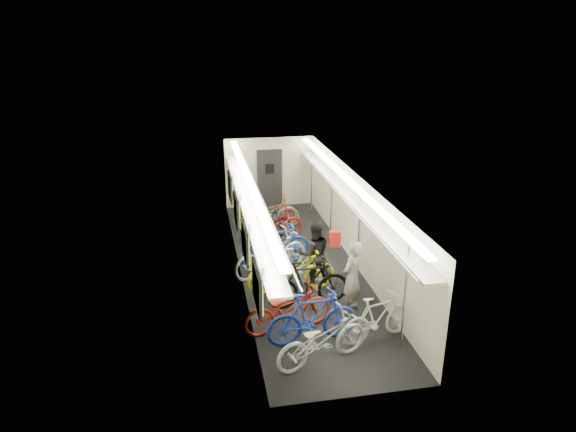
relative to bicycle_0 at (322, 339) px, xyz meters
name	(u,v)px	position (x,y,z in m)	size (l,w,h in m)	color
train_car_shell	(280,199)	(0.01, 4.69, 1.16)	(10.00, 10.00, 10.00)	black
bicycle_0	(322,339)	(0.00, 0.00, 0.00)	(0.66, 1.90, 1.00)	silver
bicycle_1	(313,317)	(-0.02, 0.67, 0.06)	(0.52, 1.86, 1.12)	#1C36AD
bicycle_2	(288,309)	(-0.42, 1.18, 0.00)	(0.66, 1.89, 0.99)	#A02111
bicycle_3	(308,283)	(0.20, 2.06, 0.07)	(0.53, 1.89, 1.13)	black
bicycle_4	(291,270)	(-0.04, 2.82, 0.05)	(0.72, 2.07, 1.09)	#F0F717
bicycle_5	(299,265)	(0.23, 3.18, -0.03)	(0.44, 1.55, 0.93)	white
bicycle_6	(271,254)	(-0.38, 3.79, 0.05)	(0.73, 2.09, 1.10)	silver
bicycle_7	(276,246)	(-0.18, 4.18, 0.08)	(0.55, 1.94, 1.16)	#194698
bicycle_8	(273,226)	(-0.01, 5.79, 0.01)	(0.67, 1.93, 1.01)	#9E1211
bicycle_9	(265,222)	(-0.18, 6.22, -0.03)	(0.44, 1.56, 0.94)	black
bicycle_10	(268,211)	(0.05, 7.08, -0.02)	(0.64, 1.83, 0.96)	orange
bicycle_11	(378,318)	(1.26, 0.52, 0.00)	(0.47, 1.66, 1.00)	white
bicycle_12	(268,212)	(0.01, 6.93, 0.01)	(0.68, 1.95, 1.02)	slate
passenger_near	(352,277)	(1.07, 1.68, 0.32)	(0.60, 0.39, 1.64)	gray
passenger_mid	(314,253)	(0.55, 3.03, 0.32)	(0.80, 0.62, 1.64)	black
backpack	(335,239)	(0.97, 2.74, 0.78)	(0.26, 0.14, 0.38)	#B31E11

